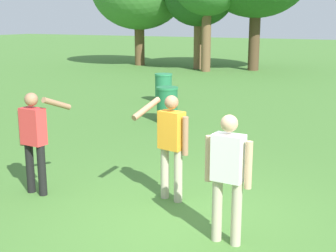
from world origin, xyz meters
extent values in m
plane|color=#447530|center=(0.00, 0.00, 0.00)|extent=(120.00, 120.00, 0.00)
cylinder|color=#B7AD93|center=(0.95, -0.43, 0.41)|extent=(0.13, 0.13, 0.82)
cylinder|color=#B7AD93|center=(0.69, -0.41, 0.41)|extent=(0.13, 0.13, 0.82)
cube|color=white|center=(0.82, -0.42, 1.11)|extent=(0.39, 0.24, 0.58)
sphere|color=tan|center=(0.82, -0.42, 1.53)|extent=(0.21, 0.21, 0.21)
cylinder|color=tan|center=(1.08, -0.43, 1.06)|extent=(0.09, 0.09, 0.58)
cylinder|color=tan|center=(0.56, -0.40, 1.06)|extent=(0.09, 0.09, 0.58)
cylinder|color=black|center=(-2.59, -0.22, 0.41)|extent=(0.13, 0.13, 0.82)
cylinder|color=black|center=(-2.33, -0.24, 0.41)|extent=(0.13, 0.13, 0.82)
cube|color=#D83838|center=(-2.46, -0.23, 1.11)|extent=(0.39, 0.24, 0.58)
sphere|color=#9E7051|center=(-2.46, -0.23, 1.53)|extent=(0.21, 0.21, 0.21)
cylinder|color=#9E7051|center=(-2.72, -0.22, 1.06)|extent=(0.09, 0.09, 0.58)
cylinder|color=#9E7051|center=(-2.18, 0.03, 1.45)|extent=(0.12, 0.58, 0.28)
cylinder|color=#B7AD93|center=(-0.30, 0.50, 0.41)|extent=(0.13, 0.13, 0.82)
cylinder|color=#B7AD93|center=(-0.55, 0.55, 0.41)|extent=(0.13, 0.13, 0.82)
cube|color=orange|center=(-0.42, 0.53, 1.11)|extent=(0.42, 0.29, 0.58)
sphere|color=#9E7051|center=(-0.42, 0.53, 1.53)|extent=(0.21, 0.21, 0.21)
cylinder|color=#9E7051|center=(-0.17, 0.48, 1.06)|extent=(0.09, 0.09, 0.58)
cylinder|color=#9E7051|center=(-0.73, 0.31, 1.45)|extent=(0.20, 0.58, 0.28)
cylinder|color=#1E663D|center=(-3.04, 5.42, 0.45)|extent=(0.56, 0.56, 0.90)
cylinder|color=#287A4B|center=(-3.04, 5.42, 0.93)|extent=(0.59, 0.59, 0.06)
cylinder|color=#237047|center=(-4.56, 8.10, 0.45)|extent=(0.56, 0.56, 0.90)
cylinder|color=#2E8657|center=(-4.56, 8.10, 0.93)|extent=(0.59, 0.59, 0.06)
cylinder|color=brown|center=(-11.79, 18.71, 1.47)|extent=(0.58, 0.58, 2.94)
cylinder|color=brown|center=(-7.79, 18.32, 1.44)|extent=(0.51, 0.51, 2.88)
cylinder|color=brown|center=(-6.94, 17.39, 1.69)|extent=(0.50, 0.50, 3.37)
cylinder|color=#4C3823|center=(-4.85, 19.06, 1.82)|extent=(0.59, 0.59, 3.64)
camera|label=1|loc=(2.64, -5.51, 2.75)|focal=49.64mm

